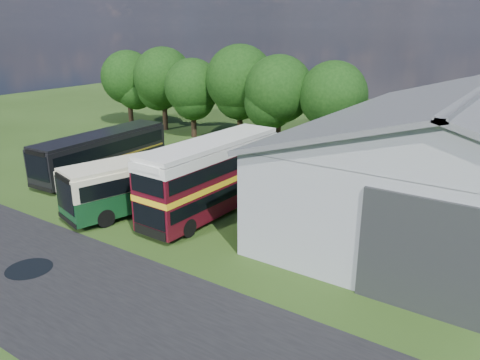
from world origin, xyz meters
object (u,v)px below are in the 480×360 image
Objects in this scene: bus_dark_single at (102,152)px; bus_maroon_double at (212,177)px; bus_green_single at (157,178)px; storage_shed at (478,152)px.

bus_maroon_double is at bearing -10.53° from bus_dark_single.
bus_dark_single is at bearing 178.12° from bus_green_single.
storage_shed reaches higher than bus_maroon_double.
bus_dark_single is (-8.34, 2.56, -0.04)m from bus_green_single.
bus_maroon_double is at bearing -149.19° from storage_shed.
bus_dark_single is (-25.78, -6.45, -2.43)m from storage_shed.
bus_maroon_double is at bearing 28.49° from bus_green_single.
bus_green_single reaches higher than bus_dark_single.
bus_green_single is 8.73m from bus_dark_single.
bus_maroon_double is (-13.58, -8.10, -1.84)m from storage_shed.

